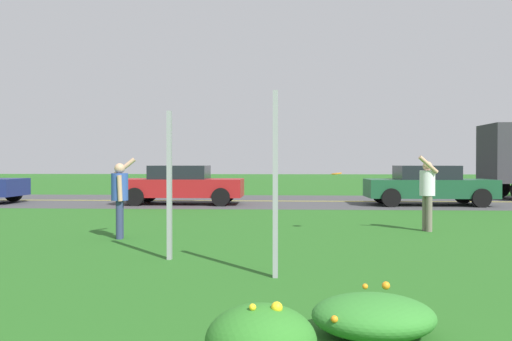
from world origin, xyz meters
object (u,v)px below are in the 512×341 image
car_dark_green_center_right (428,185)px  frisbee_orange (337,174)px  sign_post_by_roadside (275,184)px  person_catcher_white_shirt (427,189)px  car_red_center_left (182,184)px  person_thrower_blue_shirt (120,193)px  sign_post_near_path (169,185)px

car_dark_green_center_right → frisbee_orange: bearing=-118.8°
sign_post_by_roadside → person_catcher_white_shirt: size_ratio=1.47×
frisbee_orange → car_red_center_left: (-4.98, 7.47, -0.57)m
person_thrower_blue_shirt → frisbee_orange: bearing=15.3°
person_catcher_white_shirt → car_dark_green_center_right: bearing=74.2°
sign_post_by_roadside → frisbee_orange: bearing=74.3°
person_thrower_blue_shirt → frisbee_orange: (4.53, 1.24, 0.39)m
car_red_center_left → sign_post_by_roadside: bearing=-73.2°
sign_post_near_path → sign_post_by_roadside: bearing=-35.2°
frisbee_orange → car_red_center_left: car_red_center_left is taller
frisbee_orange → person_thrower_blue_shirt: bearing=-164.7°
sign_post_by_roadside → person_catcher_white_shirt: 5.94m
sign_post_by_roadside → car_dark_green_center_right: size_ratio=0.56×
person_thrower_blue_shirt → sign_post_by_roadside: bearing=-46.6°
sign_post_near_path → sign_post_by_roadside: sign_post_by_roadside is taller
person_thrower_blue_shirt → person_catcher_white_shirt: size_ratio=0.97×
sign_post_by_roadside → frisbee_orange: (1.31, 4.65, 0.05)m
sign_post_by_roadside → person_catcher_white_shirt: bearing=55.3°
sign_post_near_path → person_thrower_blue_shirt: sign_post_near_path is taller
person_catcher_white_shirt → sign_post_by_roadside: bearing=-124.7°
sign_post_near_path → frisbee_orange: size_ratio=10.15×
frisbee_orange → car_red_center_left: 9.00m
person_thrower_blue_shirt → car_red_center_left: (-0.44, 8.72, -0.18)m
person_thrower_blue_shirt → car_dark_green_center_right: size_ratio=0.37×
sign_post_by_roadside → sign_post_near_path: bearing=144.8°
frisbee_orange → car_red_center_left: size_ratio=0.05×
sign_post_near_path → person_thrower_blue_shirt: 2.68m
sign_post_near_path → person_catcher_white_shirt: 6.28m
car_dark_green_center_right → car_red_center_left: bearing=180.0°
person_thrower_blue_shirt → person_catcher_white_shirt: bearing=12.6°
sign_post_by_roadside → person_thrower_blue_shirt: 4.70m
sign_post_near_path → person_thrower_blue_shirt: bearing=124.5°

